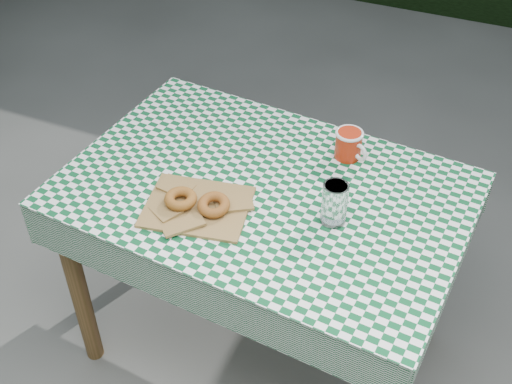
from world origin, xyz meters
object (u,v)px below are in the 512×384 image
coffee_mug (348,144)px  paper_bag (197,206)px  table (263,275)px  drinking_glass (334,203)px

coffee_mug → paper_bag: bearing=-99.1°
table → paper_bag: bearing=-127.0°
paper_bag → coffee_mug: coffee_mug is taller
table → coffee_mug: size_ratio=7.08×
table → paper_bag: (-0.14, -0.15, 0.39)m
paper_bag → coffee_mug: (0.32, 0.40, 0.04)m
table → coffee_mug: (0.18, 0.24, 0.43)m
table → paper_bag: paper_bag is taller
paper_bag → drinking_glass: drinking_glass is taller
table → drinking_glass: drinking_glass is taller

